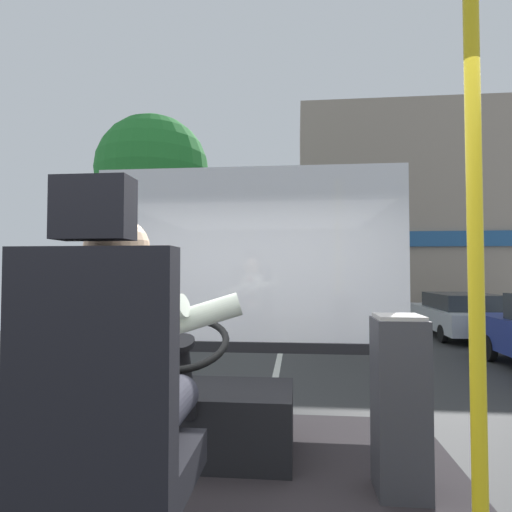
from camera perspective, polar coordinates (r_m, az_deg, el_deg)
ground at (r=10.68m, az=3.47°, el=-12.39°), size 18.00×44.00×0.06m
driver_seat at (r=1.47m, az=-19.53°, el=-22.08°), size 0.48×0.48×1.38m
bus_driver at (r=1.53m, az=-17.33°, el=-13.90°), size 0.75×0.58×0.77m
steering_console at (r=2.74m, az=-7.43°, el=-20.93°), size 1.10×0.98×0.86m
handrail_pole at (r=1.37m, az=27.63°, el=-0.39°), size 0.04×0.04×2.28m
fare_box at (r=2.36m, az=18.91°, el=-18.39°), size 0.25×0.26×0.89m
windshield_panel at (r=3.35m, az=-1.06°, el=-3.15°), size 2.50×0.08×1.48m
street_tree at (r=10.99m, az=-13.83°, el=10.82°), size 2.78×2.78×5.77m
shop_building at (r=20.17m, az=21.23°, el=5.28°), size 10.52×4.60×8.87m
parked_car_silver at (r=13.78m, az=25.87°, el=-7.07°), size 1.95×4.29×1.25m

